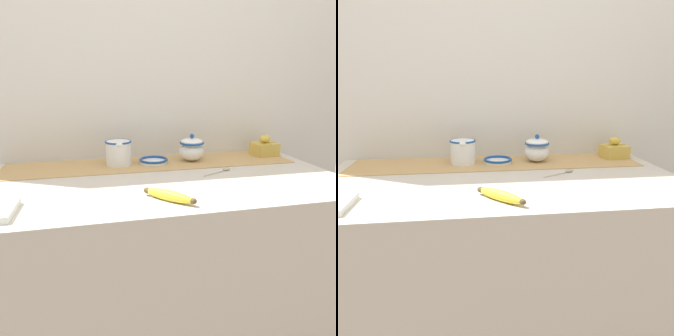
% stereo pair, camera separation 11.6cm
% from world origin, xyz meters
% --- Properties ---
extents(countertop, '(1.34, 0.72, 0.89)m').
position_xyz_m(countertop, '(0.00, 0.00, 0.44)').
color(countertop, beige).
rests_on(countertop, ground_plane).
extents(back_wall, '(2.14, 0.04, 2.40)m').
position_xyz_m(back_wall, '(0.00, 0.38, 1.20)').
color(back_wall, silver).
rests_on(back_wall, ground_plane).
extents(table_runner, '(1.23, 0.27, 0.00)m').
position_xyz_m(table_runner, '(0.00, 0.22, 0.89)').
color(table_runner, tan).
rests_on(table_runner, countertop).
extents(cream_pitcher, '(0.11, 0.13, 0.11)m').
position_xyz_m(cream_pitcher, '(-0.14, 0.22, 0.95)').
color(cream_pitcher, white).
rests_on(cream_pitcher, countertop).
extents(sugar_bowl, '(0.11, 0.11, 0.12)m').
position_xyz_m(sugar_bowl, '(0.18, 0.22, 0.95)').
color(sugar_bowl, white).
rests_on(sugar_bowl, countertop).
extents(small_dish, '(0.12, 0.12, 0.02)m').
position_xyz_m(small_dish, '(0.01, 0.21, 0.90)').
color(small_dish, white).
rests_on(small_dish, countertop).
extents(banana, '(0.15, 0.16, 0.03)m').
position_xyz_m(banana, '(-0.03, -0.24, 0.91)').
color(banana, yellow).
rests_on(banana, countertop).
extents(spoon, '(0.14, 0.08, 0.01)m').
position_xyz_m(spoon, '(0.26, 0.03, 0.89)').
color(spoon, '#A89E89').
rests_on(spoon, countertop).
extents(gift_box, '(0.12, 0.11, 0.10)m').
position_xyz_m(gift_box, '(0.55, 0.24, 0.93)').
color(gift_box, gold).
rests_on(gift_box, countertop).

